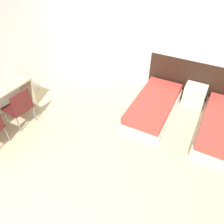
{
  "coord_description": "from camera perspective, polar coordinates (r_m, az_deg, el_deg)",
  "views": [
    {
      "loc": [
        1.5,
        -0.38,
        3.28
      ],
      "look_at": [
        0.0,
        2.47,
        0.55
      ],
      "focal_mm": 35.0,
      "sensor_mm": 36.0,
      "label": 1
    }
  ],
  "objects": [
    {
      "name": "headboard_panel",
      "position": [
        5.62,
        21.72,
        7.29
      ],
      "size": [
        2.47,
        0.03,
        0.96
      ],
      "color": "black",
      "rests_on": "ground_plane"
    },
    {
      "name": "bed_near_window",
      "position": [
        5.07,
        10.83,
        1.57
      ],
      "size": [
        0.89,
        1.89,
        0.35
      ],
      "color": "beige",
      "rests_on": "ground_plane"
    },
    {
      "name": "nightstand",
      "position": [
        5.55,
        20.71,
        4.18
      ],
      "size": [
        0.48,
        0.39,
        0.49
      ],
      "color": "beige",
      "rests_on": "ground_plane"
    },
    {
      "name": "chair_near_laptop",
      "position": [
        4.88,
        -23.14,
        1.38
      ],
      "size": [
        0.52,
        0.52,
        0.86
      ],
      "rotation": [
        0.0,
        0.0,
        -0.11
      ],
      "color": "#511919",
      "rests_on": "ground_plane"
    },
    {
      "name": "wall_back",
      "position": [
        5.48,
        10.61,
        18.96
      ],
      "size": [
        6.03,
        0.05,
        2.7
      ],
      "color": "white",
      "rests_on": "ground_plane"
    },
    {
      "name": "bed_near_door",
      "position": [
        5.01,
        26.91,
        -3.49
      ],
      "size": [
        0.89,
        1.89,
        0.35
      ],
      "color": "beige",
      "rests_on": "ground_plane"
    },
    {
      "name": "radiator",
      "position": [
        6.28,
        -1.63,
        11.43
      ],
      "size": [
        0.92,
        0.12,
        0.52
      ],
      "color": "silver",
      "rests_on": "ground_plane"
    }
  ]
}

